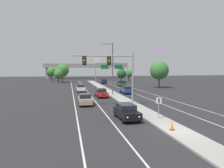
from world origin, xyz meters
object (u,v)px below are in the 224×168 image
Objects in this scene: car_oncoming_red at (101,93)px; overhead_signal_mast at (113,67)px; car_oncoming_black at (127,111)px; car_oncoming_tan at (85,99)px; median_sign_post at (159,105)px; highway_sign_gantry at (112,66)px; car_oncoming_white at (81,88)px; tree_far_left_a at (51,72)px; tree_far_left_c at (58,74)px; street_lamp_median at (111,66)px; car_receding_navy at (103,81)px; tree_far_left_b at (62,70)px; tree_far_right_c at (121,74)px; traffic_cone_median_nose at (172,126)px; tree_far_right_a at (129,74)px; car_receding_green at (122,84)px; car_receding_blue at (126,90)px; tree_far_right_b at (159,70)px.

overhead_signal_mast is at bearing -88.31° from car_oncoming_red.
car_oncoming_black is 10.26m from car_oncoming_tan.
median_sign_post is 65.19m from highway_sign_gantry.
tree_far_left_a reaches higher than car_oncoming_white.
car_oncoming_tan is at bearing -81.36° from tree_far_left_a.
car_oncoming_white is 0.34× the size of highway_sign_gantry.
tree_far_left_c is at bearing -74.33° from tree_far_left_a.
street_lamp_median is 2.23× the size of car_receding_navy.
tree_far_left_b is (-11.27, 61.88, 2.97)m from median_sign_post.
car_oncoming_tan is (-3.55, 9.62, 0.00)m from car_oncoming_black.
car_receding_navy is 9.30m from tree_far_right_c.
car_oncoming_tan is 8.49m from car_oncoming_red.
highway_sign_gantry is (11.19, 63.61, 5.34)m from car_oncoming_black.
overhead_signal_mast is 20.62m from car_oncoming_white.
street_lamp_median is (2.15, 12.09, 0.41)m from overhead_signal_mast.
street_lamp_median reaches higher than traffic_cone_median_nose.
street_lamp_median is 50.62m from tree_far_right_a.
median_sign_post is 0.49× the size of car_oncoming_red.
car_receding_green is 0.91× the size of tree_far_left_c.
car_oncoming_white is at bearing 102.54° from median_sign_post.
car_receding_blue is 1.00× the size of car_receding_green.
car_receding_green is (7.01, 19.66, -4.97)m from street_lamp_median.
street_lamp_median is 2.13× the size of tree_far_right_a.
tree_far_left_c is (-15.49, 37.28, 2.41)m from car_receding_blue.
tree_far_right_b is at bearing 40.34° from car_oncoming_red.
car_oncoming_white is at bearing 125.95° from street_lamp_median.
car_receding_green is 1.00× the size of car_receding_navy.
car_receding_blue is at bearing -97.11° from highway_sign_gantry.
car_oncoming_white is 0.91× the size of tree_far_left_c.
tree_far_right_b is (12.03, -19.64, 3.94)m from car_receding_navy.
tree_far_left_b is (-4.92, 33.33, 3.74)m from car_oncoming_white.
car_receding_green is 0.96× the size of tree_far_right_a.
tree_far_left_a is at bearing 110.90° from car_receding_blue.
tree_far_right_b reaches higher than tree_far_left_a.
car_oncoming_white is at bearing 107.12° from car_oncoming_red.
car_receding_navy is at bearing -148.36° from tree_far_right_c.
car_oncoming_white is (-3.17, 10.28, 0.00)m from car_oncoming_red.
street_lamp_median is (-0.75, 20.83, 4.21)m from median_sign_post.
tree_far_right_a is (28.97, 8.29, -0.16)m from tree_far_left_c.
median_sign_post is at bearing -80.12° from car_oncoming_red.
median_sign_post is 0.32× the size of tree_far_left_b.
overhead_signal_mast is 13.88m from traffic_cone_median_nose.
car_oncoming_black is 72.81m from tree_far_left_a.
median_sign_post is 3.36m from car_oncoming_black.
car_receding_blue is (5.99, 21.92, 0.00)m from car_oncoming_black.
tree_far_left_b is at bearing 104.37° from street_lamp_median.
overhead_signal_mast is at bearing 88.23° from car_oncoming_black.
street_lamp_median is at bearing -106.89° from tree_far_right_c.
car_oncoming_red is 1.00× the size of car_receding_green.
tree_far_left_c is (-12.07, 64.15, 2.72)m from traffic_cone_median_nose.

